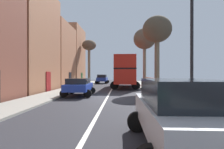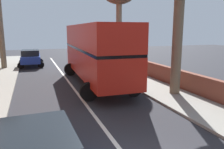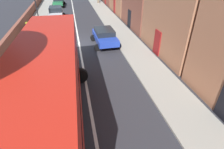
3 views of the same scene
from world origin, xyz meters
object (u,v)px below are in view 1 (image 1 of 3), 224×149
Objects in this scene: double_decker_bus at (125,70)px; parked_car_silver_right_1 at (180,111)px; street_tree_left_2 at (89,47)px; street_tree_right_1 at (145,40)px; parked_car_blue_left_2 at (79,86)px; parked_car_blue_left_3 at (102,78)px; street_tree_right_3 at (157,31)px; lamppost_right at (192,32)px; litter_bin_right at (199,96)px.

parked_car_silver_right_1 is (0.80, -20.34, -1.38)m from double_decker_bus.
street_tree_right_1 is at bearing -27.52° from street_tree_left_2.
parked_car_blue_left_2 is 19.31m from parked_car_blue_left_3.
parked_car_silver_right_1 is at bearing -87.75° from double_decker_bus.
lamppost_right is at bearing -94.40° from street_tree_right_3.
parked_car_blue_left_3 is 16.83m from street_tree_right_3.
parked_car_blue_left_2 is 0.50× the size of street_tree_left_2.
street_tree_right_3 is at bearing 90.28° from litter_bin_right.
double_decker_bus is 2.68× the size of parked_car_blue_left_3.
street_tree_right_3 is (7.75, -13.75, 5.82)m from parked_car_blue_left_3.
parked_car_silver_right_1 is 30.33m from parked_car_blue_left_3.
street_tree_right_1 reaches higher than double_decker_bus.
litter_bin_right is (0.39, -18.78, -6.66)m from street_tree_right_1.
street_tree_right_1 is (7.41, -5.73, 6.38)m from parked_car_blue_left_3.
parked_car_silver_right_1 is at bearing -117.37° from litter_bin_right.
parked_car_blue_left_3 is 0.48× the size of street_tree_left_2.
double_decker_bus is 9.47× the size of litter_bin_right.
parked_car_silver_right_1 is at bearing -114.96° from lamppost_right.
street_tree_right_3 is 1.33× the size of lamppost_right.
double_decker_bus reaches higher than parked_car_silver_right_1.
parked_car_silver_right_1 is 0.47× the size of street_tree_right_1.
street_tree_left_2 is (-2.47, 18.72, 6.11)m from parked_car_blue_left_2.
street_tree_right_3 is at bearing 85.60° from lamppost_right.
street_tree_left_2 is at bearing 152.48° from street_tree_right_1.
litter_bin_right is at bearing -66.78° from street_tree_left_2.
lamppost_right is at bearing -70.01° from street_tree_left_2.
double_decker_bus is 2.49× the size of parked_car_silver_right_1.
litter_bin_right is at bearing -76.45° from double_decker_bus.
double_decker_bus is 1.29× the size of street_tree_left_2.
street_tree_right_1 is at bearing 50.14° from double_decker_bus.
street_tree_left_2 is 27.29m from lamppost_right.
street_tree_right_3 reaches higher than parked_car_blue_left_2.
street_tree_left_2 reaches higher than parked_car_blue_left_2.
lamppost_right is (6.80, -26.05, 2.83)m from parked_car_blue_left_3.
double_decker_bus is at bearing -53.45° from street_tree_left_2.
litter_bin_right is at bearing 57.04° from lamppost_right.
parked_car_blue_left_3 is at bearing 99.49° from parked_car_silver_right_1.
parked_car_blue_left_3 is (-4.20, 9.58, -1.38)m from double_decker_bus.
street_tree_right_1 reaches higher than parked_car_blue_left_3.
street_tree_right_3 is at bearing 80.35° from parked_car_silver_right_1.
street_tree_right_1 is at bearing 92.39° from street_tree_right_3.
parked_car_blue_left_2 is 0.46× the size of street_tree_right_1.
litter_bin_right is at bearing -88.82° from street_tree_right_1.
double_decker_bus reaches higher than parked_car_blue_left_3.
double_decker_bus is 15.45m from litter_bin_right.
parked_car_blue_left_3 reaches higher than litter_bin_right.
parked_car_blue_left_2 is (-5.00, 10.61, -0.10)m from parked_car_silver_right_1.
parked_car_silver_right_1 is 30.86m from street_tree_left_2.
parked_car_silver_right_1 is 5.12m from lamppost_right.
lamppost_right reaches higher than double_decker_bus.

